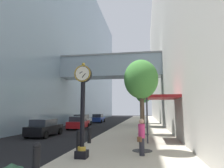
{
  "coord_description": "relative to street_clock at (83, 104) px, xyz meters",
  "views": [
    {
      "loc": [
        4.14,
        -3.19,
        2.4
      ],
      "look_at": [
        0.99,
        15.71,
        4.91
      ],
      "focal_mm": 31.59,
      "sensor_mm": 36.0,
      "label": 1
    }
  ],
  "objects": [
    {
      "name": "street_tree_near",
      "position": [
        2.8,
        2.12,
        1.46
      ],
      "size": [
        1.96,
        1.96,
        5.15
      ],
      "color": "#333335",
      "rests_on": "sidewalk_right"
    },
    {
      "name": "bollard_nearest",
      "position": [
        -0.81,
        -2.59,
        -1.94
      ],
      "size": [
        0.27,
        0.27,
        1.12
      ],
      "color": "black",
      "rests_on": "sidewalk_right"
    },
    {
      "name": "car_black_far",
      "position": [
        -6.09,
        7.79,
        -1.9
      ],
      "size": [
        1.97,
        4.22,
        1.55
      ],
      "color": "black",
      "rests_on": "ground"
    },
    {
      "name": "street_clock",
      "position": [
        0.0,
        0.0,
        0.0
      ],
      "size": [
        0.84,
        0.55,
        4.59
      ],
      "color": "black",
      "rests_on": "sidewalk_right"
    },
    {
      "name": "ground_plane",
      "position": [
        -1.15,
        20.94,
        -2.66
      ],
      "size": [
        110.0,
        110.0,
        0.0
      ],
      "primitive_type": "plane",
      "color": "black",
      "rests_on": "ground"
    },
    {
      "name": "car_red_near",
      "position": [
        -5.29,
        14.81,
        -1.9
      ],
      "size": [
        2.09,
        4.19,
        1.57
      ],
      "color": "#AD191E",
      "rests_on": "ground"
    },
    {
      "name": "bollard_fourth",
      "position": [
        -0.81,
        4.11,
        -1.94
      ],
      "size": [
        0.27,
        0.27,
        1.12
      ],
      "color": "black",
      "rests_on": "sidewalk_right"
    },
    {
      "name": "street_tree_mid_far",
      "position": [
        2.8,
        17.14,
        2.64
      ],
      "size": [
        2.19,
        2.19,
        6.46
      ],
      "color": "#333335",
      "rests_on": "sidewalk_right"
    },
    {
      "name": "car_silver_trailing",
      "position": [
        -6.47,
        19.82,
        -1.84
      ],
      "size": [
        2.17,
        4.33,
        1.7
      ],
      "color": "#B7BABF",
      "rests_on": "ground"
    },
    {
      "name": "street_tree_far",
      "position": [
        2.8,
        24.66,
        2.51
      ],
      "size": [
        2.81,
        2.81,
        6.67
      ],
      "color": "#333335",
      "rests_on": "sidewalk_right"
    },
    {
      "name": "storefront_awning",
      "position": [
        4.21,
        6.3,
        0.62
      ],
      "size": [
        2.4,
        3.6,
        3.3
      ],
      "color": "maroon",
      "rests_on": "sidewalk_right"
    },
    {
      "name": "car_blue_mid",
      "position": [
        -5.84,
        27.67,
        -1.89
      ],
      "size": [
        2.04,
        4.05,
        1.6
      ],
      "color": "navy",
      "rests_on": "ground"
    },
    {
      "name": "building_block_right",
      "position": [
        9.95,
        23.94,
        12.67
      ],
      "size": [
        9.0,
        80.0,
        30.66
      ],
      "color": "#B7B2A8",
      "rests_on": "ground"
    },
    {
      "name": "building_block_left",
      "position": [
        -13.63,
        23.9,
        13.0
      ],
      "size": [
        23.96,
        80.0,
        31.42
      ],
      "color": "#849EB2",
      "rests_on": "ground"
    },
    {
      "name": "bollard_third",
      "position": [
        -0.81,
        1.88,
        -1.94
      ],
      "size": [
        0.27,
        0.27,
        1.12
      ],
      "color": "black",
      "rests_on": "sidewalk_right"
    },
    {
      "name": "sidewalk_right",
      "position": [
        2.15,
        23.94,
        -2.59
      ],
      "size": [
        6.59,
        80.0,
        0.14
      ],
      "primitive_type": "cube",
      "color": "#BCB29E",
      "rests_on": "ground"
    },
    {
      "name": "street_tree_mid_near",
      "position": [
        2.8,
        9.63,
        2.21
      ],
      "size": [
        2.31,
        2.31,
        6.09
      ],
      "color": "#333335",
      "rests_on": "sidewalk_right"
    },
    {
      "name": "pedestrian_walking",
      "position": [
        2.79,
        0.99,
        -1.56
      ],
      "size": [
        0.46,
        0.52,
        1.81
      ],
      "color": "#23232D",
      "rests_on": "sidewalk_right"
    }
  ]
}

